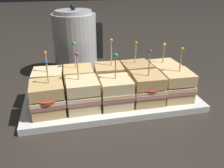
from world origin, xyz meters
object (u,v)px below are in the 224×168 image
Objects in this scene: sandwich_back_right at (136,76)px; sandwich_front_center at (115,92)px; serving_platter at (112,100)px; sandwich_front_right at (147,88)px; sandwich_back_center at (109,78)px; sandwich_back_far_right at (163,74)px; sandwich_back_left at (79,81)px; sandwich_back_far_left at (49,84)px; sandwich_front_left at (83,95)px; sandwich_front_far_right at (176,85)px; sandwich_front_far_left at (48,98)px; kettle_steel at (76,43)px.

sandwich_front_center is at bearing -134.27° from sandwich_back_right.
sandwich_back_right is at bearing 27.47° from serving_platter.
sandwich_front_right is at bearing -27.18° from serving_platter.
sandwich_front_right is at bearing -46.35° from sandwich_back_center.
sandwich_back_left is at bearing 179.92° from sandwich_back_far_right.
sandwich_front_right is 0.20m from sandwich_back_left.
serving_platter is 3.38× the size of sandwich_front_center.
sandwich_back_far_left is at bearing 166.20° from serving_platter.
sandwich_back_center is (0.09, 0.09, 0.00)m from sandwich_front_left.
sandwich_back_center is (0.18, 0.00, 0.00)m from sandwich_back_far_left.
sandwich_front_far_right is 0.13m from sandwich_back_right.
sandwich_front_right is 1.02× the size of sandwich_front_far_right.
sandwich_front_right is 0.28m from sandwich_back_far_left.
sandwich_front_left is 0.09m from sandwich_back_left.
sandwich_front_left is at bearing -161.74° from sandwich_back_far_right.
sandwich_back_left reaches higher than sandwich_back_far_left.
sandwich_front_left is at bearing 1.31° from sandwich_front_far_left.
sandwich_back_far_left is (-0.18, 0.04, 0.05)m from serving_platter.
sandwich_back_left is 0.09m from sandwich_back_center.
sandwich_front_left is at bearing -44.34° from sandwich_back_far_left.
kettle_steel is (0.10, 0.30, 0.06)m from sandwich_front_far_left.
sandwich_back_center is (0.09, 0.00, -0.00)m from sandwich_back_left.
kettle_steel is at bearing 86.77° from sandwich_back_left.
sandwich_front_far_right is at bearing -0.47° from sandwich_front_left.
sandwich_back_far_left reaches higher than sandwich_back_far_right.
sandwich_back_right is at bearing 45.73° from sandwich_front_center.
sandwich_front_far_left is 0.56× the size of kettle_steel.
sandwich_back_left reaches higher than sandwich_front_far_right.
sandwich_front_left reaches higher than sandwich_front_far_right.
sandwich_front_far_left is 0.35m from sandwich_front_far_right.
sandwich_back_center reaches higher than sandwich_back_left.
sandwich_front_far_right reaches higher than sandwich_back_far_left.
sandwich_front_left is 0.20m from sandwich_back_right.
sandwich_front_center is (0.18, 0.00, -0.00)m from sandwich_front_far_left.
sandwich_front_far_right is (0.18, -0.00, 0.00)m from sandwich_front_center.
sandwich_front_right is at bearing -88.94° from sandwich_back_right.
sandwich_front_far_left is 0.20m from sandwich_back_center.
sandwich_back_far_left is 0.89× the size of sandwich_back_left.
sandwich_front_center is 0.09m from sandwich_back_center.
sandwich_front_right is (0.26, -0.00, 0.00)m from sandwich_front_far_left.
sandwich_back_far_right is (0.27, -0.00, -0.00)m from sandwich_back_left.
sandwich_front_far_right reaches higher than sandwich_back_far_right.
sandwich_front_far_left is (-0.18, -0.04, 0.05)m from serving_platter.
sandwich_back_center is (-0.17, 0.09, -0.00)m from sandwich_front_far_right.
sandwich_back_center is 0.23m from kettle_steel.
sandwich_front_right is at bearing -179.65° from sandwich_front_far_right.
sandwich_back_far_left is 0.56× the size of kettle_steel.
sandwich_front_far_right is 0.36m from sandwich_back_far_left.
sandwich_front_far_left is at bearing -153.01° from sandwich_back_center.
serving_platter is 0.11m from sandwich_front_left.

